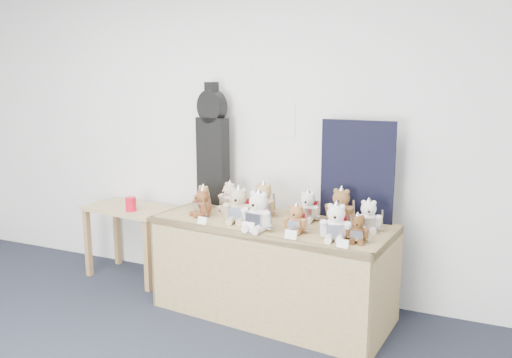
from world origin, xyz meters
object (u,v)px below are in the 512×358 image
at_px(display_table, 268,243).
at_px(teddy_back_end, 368,217).
at_px(teddy_front_end, 357,230).
at_px(guitar_case, 212,145).
at_px(teddy_front_far_left, 202,204).
at_px(teddy_back_left, 229,198).
at_px(teddy_front_far_right, 336,224).
at_px(teddy_back_centre_right, 307,207).
at_px(teddy_front_centre, 258,212).
at_px(teddy_front_left, 239,207).
at_px(teddy_back_right, 341,208).
at_px(teddy_back_centre_left, 263,201).
at_px(side_table, 130,219).
at_px(red_cup, 131,204).
at_px(teddy_back_far_left, 203,198).
at_px(teddy_front_right, 296,220).

xyz_separation_m(display_table, teddy_back_end, (0.74, 0.09, 0.27)).
bearing_deg(teddy_front_end, guitar_case, 147.89).
distance_m(teddy_front_far_left, teddy_back_left, 0.27).
xyz_separation_m(teddy_front_far_right, teddy_back_centre_right, (-0.33, 0.40, -0.01)).
distance_m(teddy_front_far_left, teddy_front_end, 1.31).
bearing_deg(teddy_front_centre, teddy_front_left, 157.33).
height_order(teddy_front_end, teddy_back_left, teddy_back_left).
bearing_deg(teddy_front_far_left, teddy_front_far_right, 24.05).
distance_m(guitar_case, teddy_front_far_left, 0.61).
distance_m(teddy_back_right, teddy_back_end, 0.26).
height_order(guitar_case, teddy_back_end, guitar_case).
bearing_deg(teddy_back_centre_left, side_table, 177.86).
xyz_separation_m(red_cup, teddy_front_far_left, (0.82, -0.13, 0.11)).
height_order(display_table, teddy_front_left, teddy_front_left).
height_order(teddy_back_right, teddy_back_far_left, teddy_back_right).
bearing_deg(teddy_back_far_left, display_table, -11.99).
xyz_separation_m(red_cup, teddy_front_centre, (1.39, -0.32, 0.15)).
distance_m(red_cup, teddy_front_centre, 1.44).
relative_size(teddy_front_far_right, teddy_back_far_left, 1.30).
bearing_deg(red_cup, teddy_back_centre_right, 2.43).
relative_size(teddy_front_far_right, teddy_back_right, 0.94).
bearing_deg(teddy_front_right, teddy_back_right, 55.81).
bearing_deg(side_table, teddy_back_left, 4.40).
distance_m(teddy_front_left, teddy_back_end, 0.97).
distance_m(display_table, teddy_front_far_right, 0.68).
xyz_separation_m(side_table, teddy_back_left, (1.06, -0.03, 0.31)).
xyz_separation_m(teddy_back_right, teddy_back_end, (0.23, -0.11, -0.02)).
relative_size(teddy_back_left, teddy_back_centre_left, 0.89).
bearing_deg(display_table, side_table, 176.64).
relative_size(red_cup, teddy_front_left, 0.41).
xyz_separation_m(teddy_front_centre, teddy_back_centre_right, (0.25, 0.39, -0.03)).
xyz_separation_m(side_table, teddy_back_centre_left, (1.39, -0.07, 0.32)).
xyz_separation_m(guitar_case, teddy_front_end, (1.43, -0.60, -0.43)).
bearing_deg(teddy_front_far_left, teddy_back_end, 38.38).
height_order(teddy_front_far_right, teddy_back_centre_left, teddy_back_centre_left).
xyz_separation_m(display_table, teddy_back_far_left, (-0.69, 0.22, 0.25)).
bearing_deg(teddy_front_right, side_table, 166.16).
xyz_separation_m(teddy_front_end, teddy_back_end, (0.01, 0.29, 0.02)).
xyz_separation_m(teddy_front_far_left, teddy_front_far_right, (1.16, -0.20, 0.02)).
height_order(guitar_case, teddy_front_left, guitar_case).
relative_size(display_table, teddy_back_right, 6.14).
distance_m(red_cup, teddy_front_end, 2.14).
bearing_deg(teddy_front_right, teddy_front_far_left, 169.64).
relative_size(teddy_back_centre_right, teddy_back_far_left, 1.18).
bearing_deg(teddy_front_left, teddy_front_far_left, 162.97).
distance_m(teddy_front_far_right, teddy_back_centre_left, 0.80).
height_order(side_table, teddy_back_left, teddy_back_left).
xyz_separation_m(teddy_back_centre_right, teddy_back_right, (0.26, 0.02, 0.02)).
bearing_deg(display_table, teddy_front_far_right, -13.68).
bearing_deg(guitar_case, teddy_back_centre_right, 4.03).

